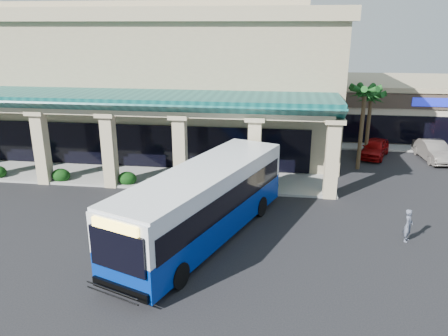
% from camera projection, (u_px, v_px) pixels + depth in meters
% --- Properties ---
extents(ground, '(110.00, 110.00, 0.00)m').
position_uv_depth(ground, '(216.00, 229.00, 21.90)').
color(ground, black).
extents(main_building, '(30.80, 14.80, 11.35)m').
position_uv_depth(main_building, '(151.00, 77.00, 36.26)').
color(main_building, tan).
rests_on(main_building, ground).
extents(arcade, '(30.00, 6.20, 5.70)m').
position_uv_depth(arcade, '(111.00, 136.00, 28.47)').
color(arcade, '#0B4241').
rests_on(arcade, ground).
extents(strip_mall, '(22.50, 12.50, 4.90)m').
position_uv_depth(strip_mall, '(442.00, 106.00, 41.37)').
color(strip_mall, beige).
rests_on(strip_mall, ground).
extents(palm_0, '(2.40, 2.40, 6.60)m').
position_uv_depth(palm_0, '(362.00, 123.00, 30.12)').
color(palm_0, '#0F3B12').
rests_on(palm_0, ground).
extents(palm_1, '(2.40, 2.40, 5.80)m').
position_uv_depth(palm_1, '(369.00, 121.00, 32.94)').
color(palm_1, '#0F3B12').
rests_on(palm_1, ground).
extents(broadleaf_tree, '(2.60, 2.60, 4.81)m').
position_uv_depth(broadleaf_tree, '(334.00, 114.00, 38.06)').
color(broadleaf_tree, black).
rests_on(broadleaf_tree, ground).
extents(transit_bus, '(7.09, 12.66, 3.47)m').
position_uv_depth(transit_bus, '(204.00, 204.00, 20.47)').
color(transit_bus, '#032890').
rests_on(transit_bus, ground).
extents(pedestrian, '(0.60, 0.69, 1.60)m').
position_uv_depth(pedestrian, '(408.00, 225.00, 20.47)').
color(pedestrian, '#4F5465').
rests_on(pedestrian, ground).
extents(car_silver, '(3.10, 4.53, 1.43)m').
position_uv_depth(car_silver, '(375.00, 148.00, 33.76)').
color(car_silver, '#940909').
rests_on(car_silver, ground).
extents(car_white, '(2.04, 4.69, 1.50)m').
position_uv_depth(car_white, '(433.00, 151.00, 32.89)').
color(car_white, slate).
rests_on(car_white, ground).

